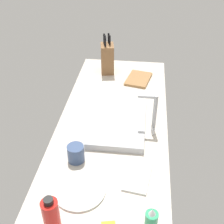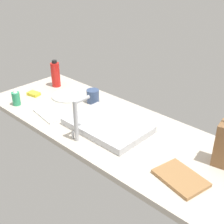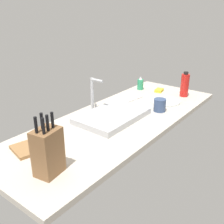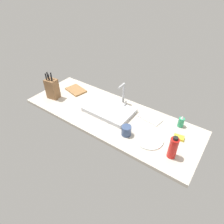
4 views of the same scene
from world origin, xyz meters
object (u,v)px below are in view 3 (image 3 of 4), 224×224
knife_block (48,151)px  water_bottle (185,85)px  dish_sponge (159,90)px  dish_towel (128,98)px  faucet (93,92)px  sink_basin (112,116)px  cutting_board (35,146)px  soap_bottle (140,84)px  dinner_plate (165,101)px  coffee_mug (160,105)px

knife_block → water_bottle: knife_block is taller
dish_sponge → dish_towel: bearing=162.8°
dish_towel → dish_sponge: 35.46cm
faucet → dish_towel: 39.18cm
sink_basin → faucet: bearing=79.4°
knife_block → dish_towel: knife_block is taller
cutting_board → dish_towel: size_ratio=0.99×
cutting_board → soap_bottle: size_ratio=1.92×
faucet → water_bottle: 82.15cm
water_bottle → soap_bottle: bearing=99.7°
soap_bottle → dish_towel: soap_bottle is taller
dinner_plate → faucet: bearing=146.0°
dish_towel → dinner_plate: bearing=-64.0°
faucet → dinner_plate: 61.15cm
dinner_plate → coffee_mug: 21.63cm
knife_block → dinner_plate: (121.26, 2.49, -11.22)cm
sink_basin → faucet: 23.96cm
sink_basin → cutting_board: 58.34cm
knife_block → cutting_board: 29.57cm
knife_block → coffee_mug: knife_block is taller
coffee_mug → water_bottle: bearing=-0.2°
sink_basin → soap_bottle: soap_bottle is taller
sink_basin → knife_block: (-68.06, -15.54, 9.77)cm
faucet → water_bottle: faucet is taller
faucet → coffee_mug: 49.82cm
cutting_board → dish_sponge: bearing=-2.7°
dish_towel → water_bottle: bearing=-43.0°
dinner_plate → dish_towel: bearing=116.0°
dinner_plate → dish_sponge: dish_sponge is taller
knife_block → dinner_plate: bearing=-8.5°
soap_bottle → dinner_plate: size_ratio=0.49×
sink_basin → dish_sponge: 73.89cm
cutting_board → water_bottle: (133.19, -29.04, 9.08)cm
water_bottle → faucet: bearing=151.3°
dish_towel → dish_sponge: dish_sponge is taller
dinner_plate → dish_sponge: 26.49cm
cutting_board → sink_basin: bearing=-9.7°
cutting_board → soap_bottle: soap_bottle is taller
faucet → dinner_plate: (49.43, -33.28, -13.75)cm
sink_basin → water_bottle: bearing=-14.2°
cutting_board → water_bottle: bearing=-12.3°
knife_block → cutting_board: knife_block is taller
faucet → coffee_mug: (29.07, -39.31, -9.61)cm
soap_bottle → coffee_mug: (-36.07, -39.75, -0.48)cm
knife_block → water_bottle: size_ratio=1.42×
water_bottle → knife_block: bearing=178.5°
cutting_board → faucet: bearing=9.6°
sink_basin → water_bottle: water_bottle is taller
cutting_board → coffee_mug: 94.92cm
knife_block → soap_bottle: bearing=5.2°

